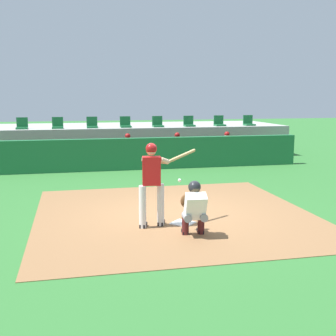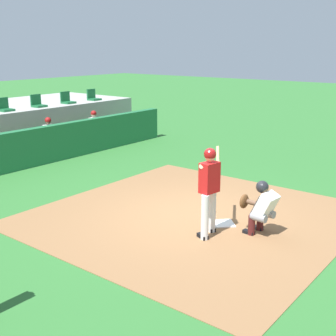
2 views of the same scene
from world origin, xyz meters
name	(u,v)px [view 2 (image 2 of 2)]	position (x,y,z in m)	size (l,w,h in m)	color
ground_plane	(193,216)	(0.00, 0.00, 0.00)	(80.00, 80.00, 0.00)	#2D6B2D
dirt_infield	(193,216)	(0.00, 0.00, 0.01)	(6.40, 6.40, 0.01)	olive
home_plate	(223,223)	(0.00, -0.80, 0.02)	(0.44, 0.44, 0.02)	white
batter_at_plate	(210,186)	(-0.67, -0.86, 1.04)	(1.37, 0.67, 1.80)	silver
catcher_crouched	(261,206)	(0.01, -1.63, 0.61)	(0.50, 1.76, 1.13)	gray
dugout_wall	(19,150)	(0.00, 6.50, 0.60)	(13.00, 0.30, 1.20)	#1E6638
dugout_bench	(2,157)	(0.00, 7.50, 0.23)	(11.80, 0.44, 0.45)	olive
dugout_player_1	(51,135)	(1.88, 7.34, 0.67)	(0.49, 0.70, 1.30)	#939399
dugout_player_2	(96,127)	(4.02, 7.34, 0.67)	(0.49, 0.70, 1.30)	#939399
stadium_seat_5	(5,107)	(1.44, 9.38, 1.53)	(0.46, 0.46, 0.48)	#196033
stadium_seat_6	(38,103)	(2.89, 9.38, 1.53)	(0.46, 0.46, 0.48)	#196033
stadium_seat_7	(67,100)	(4.33, 9.38, 1.53)	(0.46, 0.46, 0.48)	#196033
stadium_seat_8	(93,97)	(5.78, 9.38, 1.53)	(0.46, 0.46, 0.48)	#196033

